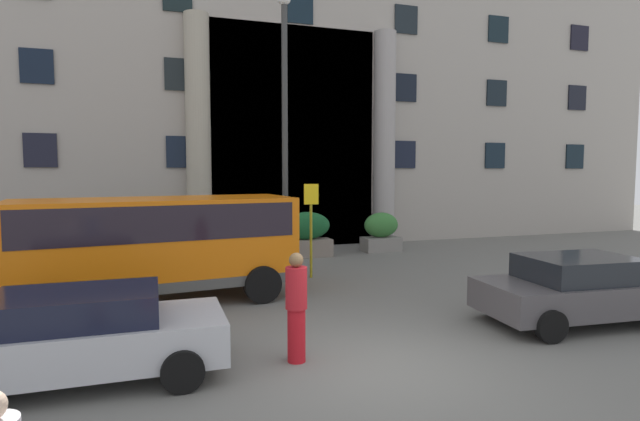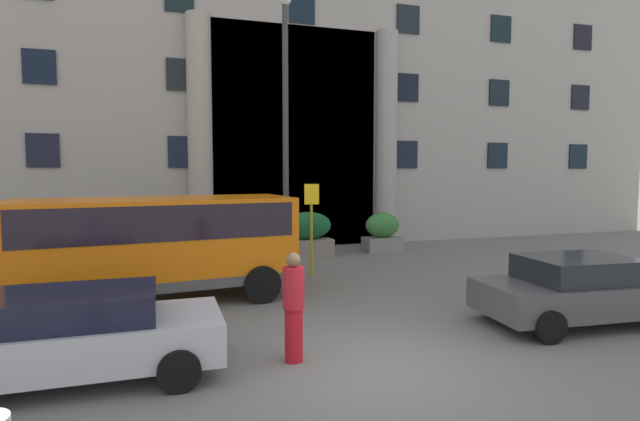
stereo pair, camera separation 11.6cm
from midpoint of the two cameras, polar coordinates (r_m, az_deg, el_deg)
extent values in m
cube|color=#62615C|center=(8.49, 7.07, -17.81)|extent=(80.00, 64.00, 0.12)
cube|color=#9D958C|center=(25.49, -10.31, 17.37)|extent=(42.04, 9.00, 17.75)
cube|color=black|center=(20.96, -2.54, 8.29)|extent=(6.92, 0.12, 9.11)
cylinder|color=#A29A87|center=(19.98, -13.36, 8.37)|extent=(0.94, 0.94, 9.11)
cylinder|color=#999391|center=(22.04, 7.68, 8.07)|extent=(0.94, 0.94, 9.11)
cube|color=black|center=(20.46, -28.88, 6.02)|extent=(1.08, 0.08, 1.21)
cube|color=black|center=(20.11, -15.24, 6.45)|extent=(1.08, 0.08, 1.21)
cube|color=black|center=(22.69, 9.95, 6.30)|extent=(1.08, 0.08, 1.21)
cube|color=black|center=(25.28, 19.69, 5.91)|extent=(1.08, 0.08, 1.21)
cube|color=black|center=(28.45, 27.43, 5.48)|extent=(1.08, 0.08, 1.21)
cube|color=black|center=(20.78, -29.20, 14.11)|extent=(1.08, 0.08, 1.21)
cube|color=black|center=(20.43, -15.42, 14.69)|extent=(1.08, 0.08, 1.21)
cube|color=black|center=(22.97, 10.05, 13.62)|extent=(1.08, 0.08, 1.21)
cube|color=black|center=(25.53, 19.86, 12.49)|extent=(1.08, 0.08, 1.21)
cube|color=black|center=(28.68, 27.64, 11.34)|extent=(1.08, 0.08, 1.21)
cube|color=black|center=(21.90, -1.92, 22.03)|extent=(1.08, 0.08, 1.21)
cube|color=black|center=(23.62, 10.15, 20.65)|extent=(1.08, 0.08, 1.21)
cube|color=black|center=(26.12, 20.04, 18.86)|extent=(1.08, 0.08, 1.21)
cube|color=black|center=(29.20, 27.86, 17.04)|extent=(1.08, 0.08, 1.21)
cube|color=orange|center=(12.73, -17.81, -3.30)|extent=(6.67, 3.14, 2.06)
cube|color=black|center=(12.67, -17.86, -0.94)|extent=(6.29, 3.12, 0.80)
cube|color=black|center=(13.41, -4.34, -1.20)|extent=(0.29, 2.02, 1.00)
cube|color=#494947|center=(12.88, -17.71, -7.32)|extent=(6.67, 3.18, 0.24)
cylinder|color=black|center=(14.48, -9.33, -6.35)|extent=(0.93, 0.38, 0.90)
cylinder|color=black|center=(12.22, -6.35, -8.35)|extent=(0.93, 0.38, 0.90)
cylinder|color=black|center=(14.03, -27.53, -7.15)|extent=(0.93, 0.38, 0.90)
cylinder|color=black|center=(11.68, -28.17, -9.45)|extent=(0.93, 0.38, 0.90)
cylinder|color=#9E931C|center=(14.81, -0.76, -2.45)|extent=(0.08, 0.08, 2.74)
cube|color=yellow|center=(14.69, -0.73, 1.87)|extent=(0.44, 0.03, 0.60)
cube|color=gray|center=(17.62, -18.92, -5.06)|extent=(1.45, 0.77, 0.62)
ellipsoid|color=#1E5E2B|center=(17.52, -18.98, -2.72)|extent=(1.39, 0.69, 0.83)
cube|color=gray|center=(20.02, 7.29, -3.83)|extent=(1.47, 0.88, 0.55)
ellipsoid|color=#326F31|center=(19.93, 7.31, -1.65)|extent=(1.41, 0.79, 0.99)
cube|color=slate|center=(18.54, -1.28, -4.32)|extent=(1.90, 0.71, 0.65)
ellipsoid|color=#175128|center=(18.43, -1.28, -1.75)|extent=(1.82, 0.64, 1.02)
cube|color=#B5B7BD|center=(8.57, -25.69, -13.38)|extent=(4.28, 1.75, 0.65)
cube|color=black|center=(8.42, -25.81, -9.79)|extent=(2.31, 1.54, 0.46)
cylinder|color=black|center=(9.41, -15.82, -13.31)|extent=(0.62, 0.20, 0.62)
cylinder|color=black|center=(7.76, -15.32, -17.20)|extent=(0.62, 0.20, 0.62)
cube|color=#4B474A|center=(11.81, 27.57, -8.60)|extent=(4.20, 2.13, 0.63)
cube|color=black|center=(11.70, 27.67, -5.90)|extent=(2.31, 1.77, 0.49)
cylinder|color=black|center=(13.45, 29.43, -8.33)|extent=(0.63, 0.25, 0.62)
cylinder|color=black|center=(11.77, 19.37, -9.77)|extent=(0.63, 0.25, 0.62)
cylinder|color=black|center=(10.34, 25.01, -11.93)|extent=(0.63, 0.25, 0.62)
cylinder|color=black|center=(10.72, -18.53, -11.21)|extent=(0.60, 0.27, 0.60)
cylinder|color=black|center=(10.43, -26.62, -11.89)|extent=(0.61, 0.29, 0.60)
cube|color=#176565|center=(10.48, -22.56, -10.10)|extent=(0.98, 0.50, 0.32)
cube|color=black|center=(10.40, -23.58, -9.22)|extent=(0.56, 0.34, 0.12)
cylinder|color=#A5A5A8|center=(10.55, -19.24, -8.24)|extent=(0.19, 0.54, 0.03)
cylinder|color=red|center=(8.55, -2.61, -13.98)|extent=(0.30, 0.30, 0.90)
cylinder|color=#B21B23|center=(8.34, -2.63, -8.79)|extent=(0.36, 0.36, 0.69)
sphere|color=brown|center=(8.24, -2.64, -5.64)|extent=(0.24, 0.24, 0.24)
cylinder|color=#363736|center=(15.81, -3.73, 7.97)|extent=(0.18, 0.18, 8.24)
camera|label=1|loc=(0.06, -89.75, 0.02)|focal=28.09mm
camera|label=2|loc=(0.06, 90.25, -0.02)|focal=28.09mm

